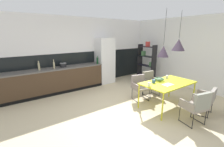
{
  "coord_description": "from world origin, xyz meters",
  "views": [
    {
      "loc": [
        -2.6,
        -2.87,
        2.06
      ],
      "look_at": [
        -0.02,
        0.76,
        0.91
      ],
      "focal_mm": 24.57,
      "sensor_mm": 36.0,
      "label": 1
    }
  ],
  "objects_px": {
    "open_shelf_unit": "(147,61)",
    "pendant_lamp_over_table_far": "(178,45)",
    "pendant_lamp_over_table_near": "(163,51)",
    "armchair_far_side": "(150,80)",
    "bottle_spice_small": "(54,65)",
    "armchair_facing_counter": "(207,97)",
    "open_book": "(168,85)",
    "dining_table": "(168,84)",
    "armchair_by_stool": "(140,84)",
    "cooking_pot": "(63,65)",
    "mug_tall_blue": "(149,84)",
    "fruit_bowl": "(159,79)",
    "refrigerator_column": "(105,61)",
    "mug_dark_espresso": "(167,77)",
    "mug_short_terracotta": "(154,81)",
    "bottle_vinegar_dark": "(39,66)",
    "armchair_near_window": "(197,104)"
  },
  "relations": [
    {
      "from": "bottle_vinegar_dark",
      "to": "bottle_spice_small",
      "type": "bearing_deg",
      "value": -13.84
    },
    {
      "from": "mug_dark_espresso",
      "to": "cooking_pot",
      "type": "bearing_deg",
      "value": 129.64
    },
    {
      "from": "refrigerator_column",
      "to": "pendant_lamp_over_table_near",
      "type": "bearing_deg",
      "value": -92.74
    },
    {
      "from": "fruit_bowl",
      "to": "cooking_pot",
      "type": "height_order",
      "value": "cooking_pot"
    },
    {
      "from": "fruit_bowl",
      "to": "mug_tall_blue",
      "type": "xyz_separation_m",
      "value": [
        -0.6,
        -0.16,
        -0.0
      ]
    },
    {
      "from": "refrigerator_column",
      "to": "armchair_far_side",
      "type": "bearing_deg",
      "value": -77.02
    },
    {
      "from": "mug_dark_espresso",
      "to": "mug_tall_blue",
      "type": "relative_size",
      "value": 1.04
    },
    {
      "from": "armchair_near_window",
      "to": "mug_dark_espresso",
      "type": "xyz_separation_m",
      "value": [
        0.58,
        1.23,
        0.27
      ]
    },
    {
      "from": "mug_short_terracotta",
      "to": "bottle_vinegar_dark",
      "type": "bearing_deg",
      "value": 129.87
    },
    {
      "from": "dining_table",
      "to": "armchair_by_stool",
      "type": "height_order",
      "value": "armchair_by_stool"
    },
    {
      "from": "fruit_bowl",
      "to": "open_shelf_unit",
      "type": "xyz_separation_m",
      "value": [
        1.65,
        1.98,
        0.09
      ]
    },
    {
      "from": "armchair_facing_counter",
      "to": "open_shelf_unit",
      "type": "distance_m",
      "value": 3.29
    },
    {
      "from": "dining_table",
      "to": "mug_dark_espresso",
      "type": "distance_m",
      "value": 0.45
    },
    {
      "from": "mug_short_terracotta",
      "to": "pendant_lamp_over_table_far",
      "type": "xyz_separation_m",
      "value": [
        0.68,
        -0.21,
        0.98
      ]
    },
    {
      "from": "open_book",
      "to": "mug_short_terracotta",
      "type": "height_order",
      "value": "mug_short_terracotta"
    },
    {
      "from": "open_shelf_unit",
      "to": "armchair_facing_counter",
      "type": "bearing_deg",
      "value": -19.6
    },
    {
      "from": "bottle_spice_small",
      "to": "armchair_far_side",
      "type": "bearing_deg",
      "value": -37.64
    },
    {
      "from": "armchair_facing_counter",
      "to": "mug_tall_blue",
      "type": "distance_m",
      "value": 1.53
    },
    {
      "from": "armchair_far_side",
      "to": "bottle_spice_small",
      "type": "relative_size",
      "value": 2.51
    },
    {
      "from": "dining_table",
      "to": "cooking_pot",
      "type": "bearing_deg",
      "value": 122.66
    },
    {
      "from": "armchair_by_stool",
      "to": "pendant_lamp_over_table_far",
      "type": "relative_size",
      "value": 0.74
    },
    {
      "from": "pendant_lamp_over_table_far",
      "to": "open_book",
      "type": "bearing_deg",
      "value": -166.05
    },
    {
      "from": "armchair_far_side",
      "to": "pendant_lamp_over_table_near",
      "type": "bearing_deg",
      "value": 59.43
    },
    {
      "from": "armchair_by_stool",
      "to": "cooking_pot",
      "type": "distance_m",
      "value": 2.82
    },
    {
      "from": "dining_table",
      "to": "fruit_bowl",
      "type": "distance_m",
      "value": 0.27
    },
    {
      "from": "armchair_facing_counter",
      "to": "armchair_far_side",
      "type": "height_order",
      "value": "armchair_far_side"
    },
    {
      "from": "fruit_bowl",
      "to": "pendant_lamp_over_table_far",
      "type": "xyz_separation_m",
      "value": [
        0.38,
        -0.26,
        0.98
      ]
    },
    {
      "from": "bottle_vinegar_dark",
      "to": "pendant_lamp_over_table_near",
      "type": "bearing_deg",
      "value": -51.07
    },
    {
      "from": "pendant_lamp_over_table_near",
      "to": "armchair_far_side",
      "type": "bearing_deg",
      "value": 54.83
    },
    {
      "from": "armchair_near_window",
      "to": "bottle_vinegar_dark",
      "type": "height_order",
      "value": "bottle_vinegar_dark"
    },
    {
      "from": "mug_tall_blue",
      "to": "bottle_spice_small",
      "type": "distance_m",
      "value": 3.29
    },
    {
      "from": "open_shelf_unit",
      "to": "pendant_lamp_over_table_far",
      "type": "bearing_deg",
      "value": -29.56
    },
    {
      "from": "mug_dark_espresso",
      "to": "pendant_lamp_over_table_near",
      "type": "bearing_deg",
      "value": -157.9
    },
    {
      "from": "refrigerator_column",
      "to": "dining_table",
      "type": "relative_size",
      "value": 1.26
    },
    {
      "from": "bottle_vinegar_dark",
      "to": "open_shelf_unit",
      "type": "height_order",
      "value": "open_shelf_unit"
    },
    {
      "from": "refrigerator_column",
      "to": "pendant_lamp_over_table_far",
      "type": "relative_size",
      "value": 1.82
    },
    {
      "from": "bottle_spice_small",
      "to": "open_shelf_unit",
      "type": "height_order",
      "value": "open_shelf_unit"
    },
    {
      "from": "armchair_by_stool",
      "to": "armchair_facing_counter",
      "type": "distance_m",
      "value": 1.85
    },
    {
      "from": "dining_table",
      "to": "armchair_by_stool",
      "type": "bearing_deg",
      "value": 105.64
    },
    {
      "from": "armchair_by_stool",
      "to": "armchair_facing_counter",
      "type": "xyz_separation_m",
      "value": [
        0.72,
        -1.71,
        -0.03
      ]
    },
    {
      "from": "mug_dark_espresso",
      "to": "pendant_lamp_over_table_far",
      "type": "relative_size",
      "value": 0.12
    },
    {
      "from": "mug_tall_blue",
      "to": "cooking_pot",
      "type": "distance_m",
      "value": 3.23
    },
    {
      "from": "open_shelf_unit",
      "to": "bottle_spice_small",
      "type": "bearing_deg",
      "value": -100.42
    },
    {
      "from": "dining_table",
      "to": "armchair_by_stool",
      "type": "relative_size",
      "value": 1.95
    },
    {
      "from": "mug_short_terracotta",
      "to": "mug_tall_blue",
      "type": "xyz_separation_m",
      "value": [
        -0.31,
        -0.11,
        0.0
      ]
    },
    {
      "from": "mug_short_terracotta",
      "to": "mug_tall_blue",
      "type": "height_order",
      "value": "mug_tall_blue"
    },
    {
      "from": "mug_dark_espresso",
      "to": "pendant_lamp_over_table_far",
      "type": "bearing_deg",
      "value": -97.05
    },
    {
      "from": "cooking_pot",
      "to": "mug_tall_blue",
      "type": "bearing_deg",
      "value": -66.77
    },
    {
      "from": "bottle_vinegar_dark",
      "to": "open_shelf_unit",
      "type": "relative_size",
      "value": 0.17
    },
    {
      "from": "mug_dark_espresso",
      "to": "pendant_lamp_over_table_far",
      "type": "xyz_separation_m",
      "value": [
        -0.04,
        -0.29,
        0.99
      ]
    }
  ]
}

